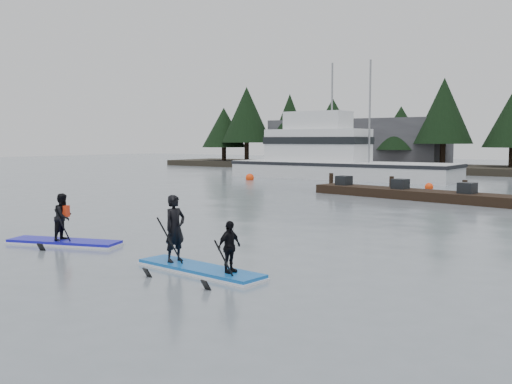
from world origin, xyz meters
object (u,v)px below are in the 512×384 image
Objects in this scene: fishing_boat_large at (335,169)px; floating_dock at (437,196)px; paddleboard_duo at (196,248)px; paddleboard_solo at (64,227)px.

floating_dock is (11.48, -11.78, -0.51)m from fishing_boat_large.
fishing_boat_large is 5.11× the size of paddleboard_duo.
paddleboard_solo is 5.19m from paddleboard_duo.
floating_dock is 17.81m from paddleboard_duo.
paddleboard_solo is at bearing -95.25° from floating_dock.
fishing_boat_large is at bearing 144.71° from floating_dock.
paddleboard_duo is (0.28, -17.80, 0.30)m from floating_dock.
paddleboard_duo reaches higher than paddleboard_solo.
floating_dock is at bearing 54.90° from paddleboard_solo.
paddleboard_solo is at bearing -77.45° from fishing_boat_large.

